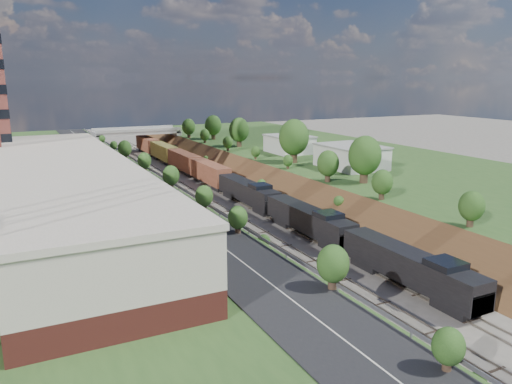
% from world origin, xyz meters
% --- Properties ---
extents(ground, '(400.00, 400.00, 0.00)m').
position_xyz_m(ground, '(0.00, 0.00, 0.00)').
color(ground, '#6B665B').
rests_on(ground, ground).
extents(platform_left, '(44.00, 180.00, 5.00)m').
position_xyz_m(platform_left, '(-33.00, 60.00, 2.50)').
color(platform_left, '#305422').
rests_on(platform_left, ground).
extents(platform_right, '(44.00, 180.00, 5.00)m').
position_xyz_m(platform_right, '(33.00, 60.00, 2.50)').
color(platform_right, '#305422').
rests_on(platform_right, ground).
extents(embankment_left, '(10.00, 180.00, 10.00)m').
position_xyz_m(embankment_left, '(-11.00, 60.00, 0.00)').
color(embankment_left, brown).
rests_on(embankment_left, ground).
extents(embankment_right, '(10.00, 180.00, 10.00)m').
position_xyz_m(embankment_right, '(11.00, 60.00, 0.00)').
color(embankment_right, brown).
rests_on(embankment_right, ground).
extents(rail_left_track, '(1.58, 180.00, 0.18)m').
position_xyz_m(rail_left_track, '(-2.60, 60.00, 0.09)').
color(rail_left_track, gray).
rests_on(rail_left_track, ground).
extents(rail_right_track, '(1.58, 180.00, 0.18)m').
position_xyz_m(rail_right_track, '(2.60, 60.00, 0.09)').
color(rail_right_track, gray).
rests_on(rail_right_track, ground).
extents(road, '(8.00, 180.00, 0.10)m').
position_xyz_m(road, '(-15.50, 60.00, 5.05)').
color(road, black).
rests_on(road, platform_left).
extents(guardrail, '(0.10, 171.00, 0.70)m').
position_xyz_m(guardrail, '(-11.40, 59.80, 5.55)').
color(guardrail, '#99999E').
rests_on(guardrail, platform_left).
extents(commercial_building, '(14.30, 62.30, 7.00)m').
position_xyz_m(commercial_building, '(-28.00, 38.00, 8.51)').
color(commercial_building, maroon).
rests_on(commercial_building, platform_left).
extents(overpass, '(24.50, 8.30, 7.40)m').
position_xyz_m(overpass, '(0.00, 122.00, 4.92)').
color(overpass, gray).
rests_on(overpass, ground).
extents(white_building_near, '(9.00, 12.00, 4.00)m').
position_xyz_m(white_building_near, '(23.50, 52.00, 7.00)').
color(white_building_near, silver).
rests_on(white_building_near, platform_right).
extents(white_building_far, '(8.00, 10.00, 3.60)m').
position_xyz_m(white_building_far, '(23.00, 74.00, 6.80)').
color(white_building_far, silver).
rests_on(white_building_far, platform_right).
extents(tree_right_large, '(5.25, 5.25, 7.61)m').
position_xyz_m(tree_right_large, '(17.00, 40.00, 9.38)').
color(tree_right_large, '#473323').
rests_on(tree_right_large, platform_right).
extents(tree_left_crest, '(2.45, 2.45, 3.55)m').
position_xyz_m(tree_left_crest, '(-11.80, 20.00, 7.04)').
color(tree_left_crest, '#473323').
rests_on(tree_left_crest, platform_left).
extents(freight_train, '(3.08, 123.98, 4.59)m').
position_xyz_m(freight_train, '(2.60, 68.98, 2.59)').
color(freight_train, black).
rests_on(freight_train, ground).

